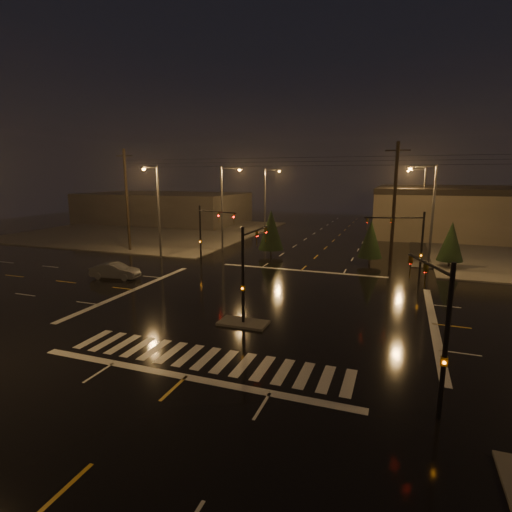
% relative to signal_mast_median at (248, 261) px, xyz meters
% --- Properties ---
extents(ground, '(140.00, 140.00, 0.00)m').
position_rel_signal_mast_median_xyz_m(ground, '(-0.00, 3.07, -3.75)').
color(ground, black).
rests_on(ground, ground).
extents(sidewalk_nw, '(36.00, 36.00, 0.12)m').
position_rel_signal_mast_median_xyz_m(sidewalk_nw, '(-30.00, 33.07, -3.69)').
color(sidewalk_nw, '#474540').
rests_on(sidewalk_nw, ground).
extents(median_island, '(3.00, 1.60, 0.15)m').
position_rel_signal_mast_median_xyz_m(median_island, '(-0.00, -0.93, -3.68)').
color(median_island, '#474540').
rests_on(median_island, ground).
extents(crosswalk, '(15.00, 2.60, 0.01)m').
position_rel_signal_mast_median_xyz_m(crosswalk, '(-0.00, -5.93, -3.75)').
color(crosswalk, beige).
rests_on(crosswalk, ground).
extents(stop_bar_near, '(16.00, 0.50, 0.01)m').
position_rel_signal_mast_median_xyz_m(stop_bar_near, '(-0.00, -7.93, -3.75)').
color(stop_bar_near, beige).
rests_on(stop_bar_near, ground).
extents(stop_bar_far, '(16.00, 0.50, 0.01)m').
position_rel_signal_mast_median_xyz_m(stop_bar_far, '(-0.00, 14.07, -3.75)').
color(stop_bar_far, beige).
rests_on(stop_bar_far, ground).
extents(commercial_block, '(30.00, 18.00, 5.60)m').
position_rel_signal_mast_median_xyz_m(commercial_block, '(-35.00, 45.07, -0.95)').
color(commercial_block, '#3A3533').
rests_on(commercial_block, ground).
extents(signal_mast_median, '(0.25, 4.59, 6.00)m').
position_rel_signal_mast_median_xyz_m(signal_mast_median, '(0.00, 0.00, 0.00)').
color(signal_mast_median, black).
rests_on(signal_mast_median, ground).
extents(signal_mast_ne, '(4.84, 1.86, 6.00)m').
position_rel_signal_mast_median_xyz_m(signal_mast_ne, '(9.50, 13.21, 0.04)').
color(signal_mast_ne, black).
rests_on(signal_mast_ne, ground).
extents(signal_mast_nw, '(4.84, 1.86, 6.00)m').
position_rel_signal_mast_median_xyz_m(signal_mast_nw, '(-9.50, 13.21, 0.04)').
color(signal_mast_nw, black).
rests_on(signal_mast_nw, ground).
extents(signal_mast_se, '(1.55, 3.87, 6.00)m').
position_rel_signal_mast_median_xyz_m(signal_mast_se, '(10.23, -6.68, -0.04)').
color(signal_mast_se, black).
rests_on(signal_mast_se, ground).
extents(streetlight_1, '(2.77, 0.32, 10.00)m').
position_rel_signal_mast_median_xyz_m(streetlight_1, '(-11.18, 21.07, 2.05)').
color(streetlight_1, '#38383A').
rests_on(streetlight_1, ground).
extents(streetlight_2, '(2.77, 0.32, 10.00)m').
position_rel_signal_mast_median_xyz_m(streetlight_2, '(-11.18, 37.07, 2.05)').
color(streetlight_2, '#38383A').
rests_on(streetlight_2, ground).
extents(streetlight_3, '(2.77, 0.32, 10.00)m').
position_rel_signal_mast_median_xyz_m(streetlight_3, '(11.18, 19.07, 2.05)').
color(streetlight_3, '#38383A').
rests_on(streetlight_3, ground).
extents(streetlight_4, '(2.77, 0.32, 10.00)m').
position_rel_signal_mast_median_xyz_m(streetlight_4, '(11.18, 39.07, 2.05)').
color(streetlight_4, '#38383A').
rests_on(streetlight_4, ground).
extents(streetlight_5, '(0.32, 2.77, 10.00)m').
position_rel_signal_mast_median_xyz_m(streetlight_5, '(-16.00, 14.26, 2.05)').
color(streetlight_5, '#38383A').
rests_on(streetlight_5, ground).
extents(utility_pole_0, '(2.20, 0.32, 12.00)m').
position_rel_signal_mast_median_xyz_m(utility_pole_0, '(-22.00, 17.07, 2.38)').
color(utility_pole_0, black).
rests_on(utility_pole_0, ground).
extents(utility_pole_1, '(2.20, 0.32, 12.00)m').
position_rel_signal_mast_median_xyz_m(utility_pole_1, '(8.00, 17.07, 2.38)').
color(utility_pole_1, black).
rests_on(utility_pole_1, ground).
extents(conifer_0, '(2.47, 2.47, 4.56)m').
position_rel_signal_mast_median_xyz_m(conifer_0, '(13.46, 20.33, -1.12)').
color(conifer_0, black).
rests_on(conifer_0, ground).
extents(conifer_3, '(2.87, 2.87, 5.19)m').
position_rel_signal_mast_median_xyz_m(conifer_3, '(-5.03, 20.18, -0.81)').
color(conifer_3, black).
rests_on(conifer_3, ground).
extents(conifer_4, '(2.45, 2.45, 4.53)m').
position_rel_signal_mast_median_xyz_m(conifer_4, '(5.91, 19.31, -1.14)').
color(conifer_4, black).
rests_on(conifer_4, ground).
extents(car_crossing, '(4.46, 2.15, 1.41)m').
position_rel_signal_mast_median_xyz_m(car_crossing, '(-14.76, 5.48, -3.05)').
color(car_crossing, '#5A5D62').
rests_on(car_crossing, ground).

